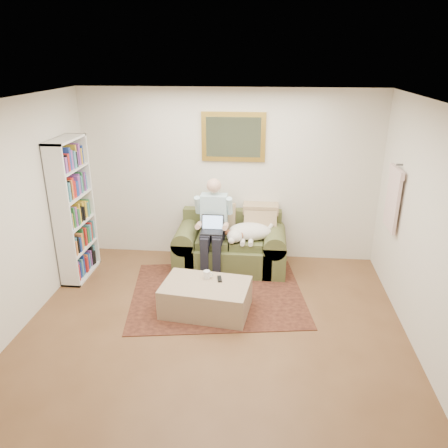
% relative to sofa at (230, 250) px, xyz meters
% --- Properties ---
extents(room_shell, '(4.51, 5.00, 2.61)m').
position_rel_sofa_xyz_m(room_shell, '(-0.07, -1.70, 1.02)').
color(room_shell, brown).
rests_on(room_shell, ground).
extents(rug, '(2.53, 2.15, 0.01)m').
position_rel_sofa_xyz_m(rug, '(-0.10, -0.82, -0.28)').
color(rug, black).
rests_on(rug, room_shell).
extents(sofa, '(1.64, 0.83, 0.98)m').
position_rel_sofa_xyz_m(sofa, '(0.00, 0.00, 0.00)').
color(sofa, brown).
rests_on(sofa, room_shell).
extents(seated_man, '(0.54, 0.77, 1.38)m').
position_rel_sofa_xyz_m(seated_man, '(-0.25, -0.15, 0.41)').
color(seated_man, '#8CCDD8').
rests_on(seated_man, sofa).
extents(laptop, '(0.32, 0.25, 0.23)m').
position_rel_sofa_xyz_m(laptop, '(-0.25, -0.21, 0.44)').
color(laptop, black).
rests_on(laptop, seated_man).
extents(sleeping_dog, '(0.67, 0.42, 0.25)m').
position_rel_sofa_xyz_m(sleeping_dog, '(0.29, -0.08, 0.34)').
color(sleeping_dog, white).
rests_on(sleeping_dog, sofa).
extents(ottoman, '(1.14, 0.80, 0.39)m').
position_rel_sofa_xyz_m(ottoman, '(-0.20, -1.26, -0.09)').
color(ottoman, tan).
rests_on(ottoman, room_shell).
extents(coffee_mug, '(0.08, 0.08, 0.10)m').
position_rel_sofa_xyz_m(coffee_mug, '(-0.21, -1.11, 0.15)').
color(coffee_mug, white).
rests_on(coffee_mug, ottoman).
extents(tv_remote, '(0.08, 0.16, 0.02)m').
position_rel_sofa_xyz_m(tv_remote, '(-0.04, -1.13, 0.11)').
color(tv_remote, black).
rests_on(tv_remote, ottoman).
extents(bookshelf, '(0.28, 0.80, 2.00)m').
position_rel_sofa_xyz_m(bookshelf, '(-2.17, -0.45, 0.72)').
color(bookshelf, white).
rests_on(bookshelf, room_shell).
extents(wall_mirror, '(0.94, 0.04, 0.72)m').
position_rel_sofa_xyz_m(wall_mirror, '(-0.00, 0.42, 1.62)').
color(wall_mirror, gold).
rests_on(wall_mirror, room_shell).
extents(hanging_shirt, '(0.06, 0.52, 0.90)m').
position_rel_sofa_xyz_m(hanging_shirt, '(2.12, -0.45, 1.07)').
color(hanging_shirt, beige).
rests_on(hanging_shirt, room_shell).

